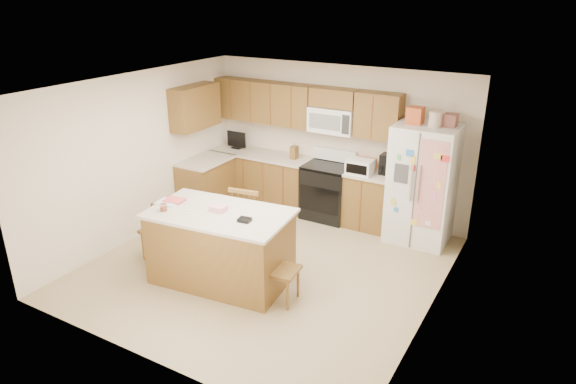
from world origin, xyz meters
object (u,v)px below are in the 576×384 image
Objects in this scene: stove at (328,190)px; refrigerator at (422,183)px; windsor_chair_back at (249,223)px; windsor_chair_right at (280,269)px; windsor_chair_left at (159,230)px; island at (221,246)px.

refrigerator reaches higher than stove.
refrigerator reaches higher than windsor_chair_back.
refrigerator is (1.57, -0.06, 0.45)m from stove.
stove is at bearing 78.22° from windsor_chair_back.
windsor_chair_right is (-0.98, -2.49, -0.49)m from refrigerator.
windsor_chair_left is 1.27m from windsor_chair_back.
windsor_chair_right is (0.59, -2.56, -0.04)m from stove.
island is 0.92m from windsor_chair_right.
windsor_chair_left is at bearing -119.66° from stove.
windsor_chair_right is (2.01, -0.06, -0.02)m from windsor_chair_left.
windsor_chair_left is at bearing 178.60° from island.
windsor_chair_back is at bearing 34.12° from windsor_chair_left.
refrigerator is at bearing 68.59° from windsor_chair_right.
windsor_chair_right is (0.97, -0.77, -0.08)m from windsor_chair_back.
stove is 2.63m from windsor_chair_right.
windsor_chair_left is at bearing -140.87° from refrigerator.
stove reaches higher than windsor_chair_left.
island is at bearing -127.61° from refrigerator.
stove is 1.18× the size of windsor_chair_left.
stove is 1.63m from refrigerator.
refrigerator is at bearing 39.13° from windsor_chair_left.
refrigerator is 2.12× the size of windsor_chair_left.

